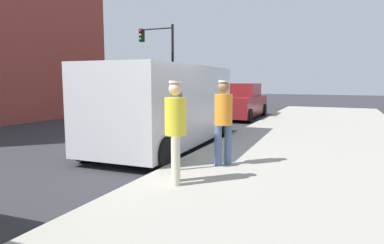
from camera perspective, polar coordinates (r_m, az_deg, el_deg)
ground_plane at (r=7.66m, az=-8.63°, el=-6.44°), size 80.00×80.00×0.00m
sidewalk_slab at (r=6.52m, az=18.63°, el=-8.45°), size 5.00×32.00×0.15m
parking_meter_near at (r=6.02m, az=-2.61°, el=1.38°), size 0.14×0.18×1.52m
pedestrian_in_orange at (r=6.43m, az=5.35°, el=0.81°), size 0.34×0.34×1.63m
pedestrian_in_yellow at (r=5.25m, az=-2.80°, el=-0.62°), size 0.34×0.34×1.62m
parked_van at (r=8.81m, az=-4.49°, el=2.97°), size 2.28×5.27×2.15m
parked_sedan_ahead at (r=16.21m, az=8.05°, el=3.32°), size 2.03×4.44×1.65m
traffic_light_corner at (r=21.52m, az=-5.36°, el=11.62°), size 2.48×0.42×5.20m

